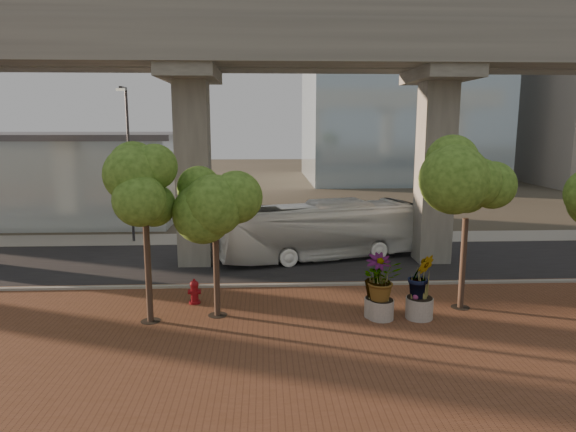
{
  "coord_description": "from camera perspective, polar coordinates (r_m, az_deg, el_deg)",
  "views": [
    {
      "loc": [
        -2.55,
        -23.29,
        6.97
      ],
      "look_at": [
        -1.43,
        0.5,
        2.69
      ],
      "focal_mm": 32.0,
      "sensor_mm": 36.0,
      "label": 1
    }
  ],
  "objects": [
    {
      "name": "transit_viaduct",
      "position": [
        25.42,
        3.13,
        10.89
      ],
      "size": [
        72.0,
        5.6,
        12.4
      ],
      "color": "gray",
      "rests_on": "ground"
    },
    {
      "name": "station_pavilion",
      "position": [
        43.15,
        -26.6,
        4.13
      ],
      "size": [
        23.0,
        13.0,
        6.3
      ],
      "color": "silver",
      "rests_on": "ground"
    },
    {
      "name": "street_tree_near_west",
      "position": [
        18.25,
        -8.15,
        1.64
      ],
      "size": [
        3.69,
        3.69,
        5.93
      ],
      "color": "#4F3A2D",
      "rests_on": "ground"
    },
    {
      "name": "curb_strip",
      "position": [
        22.52,
        3.98,
        -7.64
      ],
      "size": [
        70.0,
        0.25,
        0.16
      ],
      "primitive_type": "cube",
      "color": "gray",
      "rests_on": "ground"
    },
    {
      "name": "streetlamp_east",
      "position": [
        32.22,
        16.49,
        4.78
      ],
      "size": [
        0.35,
        1.03,
        7.12
      ],
      "color": "#2C2C31",
      "rests_on": "ground"
    },
    {
      "name": "planter_front",
      "position": [
        18.68,
        10.39,
        -7.29
      ],
      "size": [
        2.02,
        2.02,
        2.23
      ],
      "color": "gray",
      "rests_on": "ground"
    },
    {
      "name": "street_tree_far_west",
      "position": [
        18.11,
        -15.68,
        2.51
      ],
      "size": [
        3.51,
        3.51,
        6.23
      ],
      "color": "#4F3A2D",
      "rests_on": "ground"
    },
    {
      "name": "planter_left",
      "position": [
        19.01,
        14.52,
        -6.83
      ],
      "size": [
        2.17,
        2.17,
        2.39
      ],
      "color": "#A69F96",
      "rests_on": "ground"
    },
    {
      "name": "ground",
      "position": [
        24.44,
        3.44,
        -6.39
      ],
      "size": [
        160.0,
        160.0,
        0.0
      ],
      "primitive_type": "plane",
      "color": "#3D392C",
      "rests_on": "ground"
    },
    {
      "name": "street_tree_near_east",
      "position": [
        19.94,
        19.33,
        3.02
      ],
      "size": [
        3.99,
        3.99,
        6.45
      ],
      "color": "#4F3A2D",
      "rests_on": "ground"
    },
    {
      "name": "transit_bus",
      "position": [
        26.69,
        3.61,
        -1.67
      ],
      "size": [
        11.0,
        5.1,
        2.98
      ],
      "primitive_type": "imported",
      "rotation": [
        0.0,
        0.0,
        1.82
      ],
      "color": "white",
      "rests_on": "ground"
    },
    {
      "name": "planter_right",
      "position": [
        18.83,
        9.93,
        -6.92
      ],
      "size": [
        2.19,
        2.19,
        2.34
      ],
      "color": "gray",
      "rests_on": "ground"
    },
    {
      "name": "fire_hydrant",
      "position": [
        20.52,
        -10.35,
        -8.27
      ],
      "size": [
        0.49,
        0.44,
        0.98
      ],
      "color": "maroon",
      "rests_on": "ground"
    },
    {
      "name": "asphalt_road",
      "position": [
        26.35,
        2.98,
        -5.11
      ],
      "size": [
        90.0,
        8.0,
        0.04
      ],
      "primitive_type": "cube",
      "color": "black",
      "rests_on": "ground"
    },
    {
      "name": "brick_plaza",
      "position": [
        16.98,
        6.38,
        -13.99
      ],
      "size": [
        70.0,
        13.0,
        0.06
      ],
      "primitive_type": "cube",
      "color": "brown",
      "rests_on": "ground"
    },
    {
      "name": "far_sidewalk",
      "position": [
        31.67,
        2.0,
        -2.47
      ],
      "size": [
        90.0,
        3.0,
        0.06
      ],
      "primitive_type": "cube",
      "color": "gray",
      "rests_on": "ground"
    },
    {
      "name": "streetlamp_west",
      "position": [
        31.31,
        -17.29,
        6.57
      ],
      "size": [
        0.44,
        1.3,
        8.98
      ],
      "color": "#303035",
      "rests_on": "ground"
    }
  ]
}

